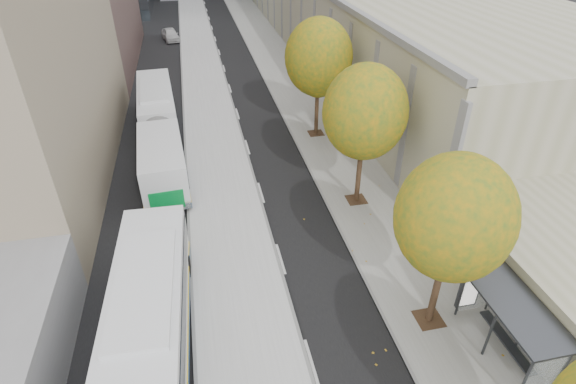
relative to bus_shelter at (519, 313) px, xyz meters
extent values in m
cube|color=#A6A6A6|center=(-9.56, 24.04, -2.11)|extent=(4.25, 150.00, 0.15)
cube|color=gray|center=(-1.56, 24.04, -2.15)|extent=(4.75, 150.00, 0.08)
cube|color=#383A3F|center=(-0.19, 0.04, 0.37)|extent=(1.90, 4.40, 0.10)
cylinder|color=#383A3F|center=(-0.89, -1.96, -0.91)|extent=(0.10, 0.10, 2.40)
cube|color=silver|center=(0.53, 0.04, -0.86)|extent=(0.04, 4.00, 2.10)
cylinder|color=black|center=(-2.09, 2.04, -0.49)|extent=(0.28, 0.28, 3.24)
sphere|color=#24561B|center=(-2.09, 2.04, 3.08)|extent=(4.20, 4.20, 4.20)
cylinder|color=black|center=(-2.09, 11.04, -0.42)|extent=(0.28, 0.28, 3.38)
sphere|color=#24561B|center=(-2.09, 11.04, 3.29)|extent=(4.40, 4.40, 4.40)
cylinder|color=black|center=(-2.09, 20.04, -0.35)|extent=(0.28, 0.28, 3.51)
sphere|color=#24561B|center=(-2.09, 20.04, 3.51)|extent=(4.60, 4.60, 4.60)
cube|color=silver|center=(-13.20, 20.29, -0.75)|extent=(3.64, 17.38, 2.87)
cube|color=black|center=(-13.20, 20.29, -0.22)|extent=(3.66, 16.69, 1.00)
cube|color=#04772E|center=(-13.20, 11.70, -1.09)|extent=(1.82, 0.18, 1.11)
imported|color=beige|center=(-12.72, 49.43, -1.47)|extent=(2.47, 4.48, 1.44)
camera|label=1|loc=(-10.42, -9.12, 12.41)|focal=28.00mm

